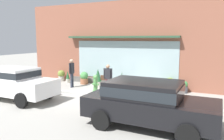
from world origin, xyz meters
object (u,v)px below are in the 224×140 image
Objects in this scene: potted_plant_window_right at (61,75)px; potted_plant_corner_tall at (184,87)px; pedestrian_passerby at (72,71)px; parked_car_white at (14,81)px; potted_plant_window_left at (98,78)px; potted_plant_trailing_edge at (122,80)px; potted_plant_doorstep at (68,77)px; parked_car_black at (147,101)px; pedestrian_with_handbag at (107,76)px; potted_plant_near_hydrant at (84,78)px; potted_plant_by_entrance at (170,84)px; fire_hydrant at (95,83)px.

potted_plant_corner_tall is at bearing 0.19° from potted_plant_window_right.
parked_car_white is (-0.90, -3.55, -0.13)m from pedestrian_passerby.
parked_car_white reaches higher than potted_plant_window_right.
potted_plant_trailing_edge is (1.56, 0.23, -0.06)m from potted_plant_window_left.
potted_plant_trailing_edge is 1.20× the size of potted_plant_doorstep.
potted_plant_window_right is at bearing 102.02° from parked_car_white.
parked_car_white is 5.08m from potted_plant_window_right.
potted_plant_corner_tall is (0.52, 5.53, -0.57)m from parked_car_black.
pedestrian_with_handbag is 4.80m from parked_car_white.
parked_car_black is 5.58m from potted_plant_corner_tall.
potted_plant_corner_tall is 6.41m from potted_plant_near_hydrant.
pedestrian_passerby reaches higher than parked_car_black.
potted_plant_window_right is (-7.62, -0.16, 0.01)m from potted_plant_by_entrance.
fire_hydrant is 2.04m from pedestrian_passerby.
parked_car_black reaches higher than potted_plant_by_entrance.
pedestrian_passerby reaches higher than potted_plant_doorstep.
pedestrian_passerby is (-1.92, 0.43, 0.54)m from fire_hydrant.
parked_car_white is at bearing -78.49° from potted_plant_window_right.
potted_plant_by_entrance is at bearing 3.49° from potted_plant_near_hydrant.
pedestrian_passerby is 1.84× the size of potted_plant_trailing_edge.
parked_car_black is at bearing 51.65° from pedestrian_passerby.
potted_plant_by_entrance is at bearing 38.23° from parked_car_white.
potted_plant_near_hydrant is (-2.68, -0.11, -0.04)m from potted_plant_trailing_edge.
pedestrian_with_handbag is at bearing -156.82° from potted_plant_corner_tall.
potted_plant_trailing_edge reaches higher than potted_plant_window_right.
potted_plant_trailing_edge is 4.71m from potted_plant_window_right.
pedestrian_passerby is (-2.59, 0.25, 0.13)m from pedestrian_with_handbag.
pedestrian_with_handbag is at bearing -20.08° from potted_plant_doorstep.
potted_plant_trailing_edge is (0.21, 1.58, -0.45)m from pedestrian_with_handbag.
parked_car_white is at bearing -114.78° from potted_plant_window_left.
pedestrian_passerby reaches higher than potted_plant_window_left.
pedestrian_passerby is at bearing -95.62° from potted_plant_near_hydrant.
parked_car_white is at bearing 176.32° from parked_car_black.
parked_car_white reaches higher than fire_hydrant.
potted_plant_by_entrance is at bearing 1.17° from potted_plant_window_right.
potted_plant_window_right is at bearing -178.83° from potted_plant_by_entrance.
potted_plant_trailing_edge is at bearing -175.38° from potted_plant_by_entrance.
fire_hydrant is at bearing -42.63° from potted_plant_near_hydrant.
potted_plant_doorstep is at bearing 144.78° from parked_car_black.
pedestrian_passerby is 7.27m from parked_car_black.
potted_plant_doorstep is at bearing -176.22° from potted_plant_by_entrance.
pedestrian_passerby is at bearing -167.61° from potted_plant_corner_tall.
fire_hydrant is at bearing -26.77° from potted_plant_doorstep.
pedestrian_passerby reaches higher than potted_plant_corner_tall.
potted_plant_window_right is (-4.50, 1.66, -0.49)m from pedestrian_with_handbag.
parked_car_white is at bearing -146.16° from potted_plant_corner_tall.
potted_plant_by_entrance is 5.59m from potted_plant_near_hydrant.
potted_plant_near_hydrant is (1.02, 4.77, -0.49)m from parked_car_white.
potted_plant_near_hydrant is at bearing 137.37° from fire_hydrant.
fire_hydrant is at bearing -152.25° from potted_plant_by_entrance.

